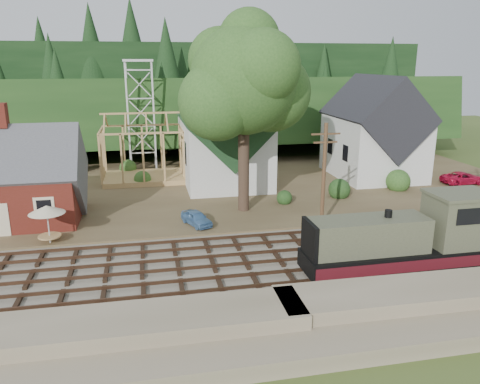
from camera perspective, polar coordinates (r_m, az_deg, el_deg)
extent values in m
plane|color=#384C1E|center=(29.54, 0.70, -8.82)|extent=(140.00, 140.00, 0.00)
cube|color=#7F7259|center=(22.33, 5.60, -17.68)|extent=(64.00, 5.00, 1.60)
cube|color=#726B5B|center=(29.50, 0.70, -8.67)|extent=(64.00, 11.00, 0.16)
cube|color=brown|center=(46.23, -4.07, 0.48)|extent=(64.00, 26.00, 0.30)
cube|color=#1E3F19|center=(69.58, -6.74, 5.45)|extent=(70.00, 28.96, 12.74)
cube|color=black|center=(85.33, -7.72, 7.31)|extent=(80.00, 20.00, 12.00)
cube|color=#551D13|center=(39.91, -26.07, -0.53)|extent=(10.00, 7.00, 3.80)
cube|color=#4C4C51|center=(39.47, -26.39, 2.12)|extent=(10.80, 7.41, 7.41)
cube|color=#551D13|center=(38.81, -27.17, 8.30)|extent=(0.90, 0.90, 1.80)
cube|color=beige|center=(36.84, -27.21, -3.07)|extent=(1.20, 0.06, 2.40)
cube|color=silver|center=(47.70, -2.08, 5.12)|extent=(8.00, 12.00, 6.40)
cube|color=#183518|center=(47.22, -2.12, 8.94)|extent=(8.40, 12.96, 8.40)
cube|color=silver|center=(41.14, -0.73, 10.74)|extent=(2.40, 2.40, 4.00)
cone|color=#183518|center=(40.99, -0.74, 15.34)|extent=(5.37, 5.37, 2.60)
cube|color=silver|center=(51.86, 15.90, 5.38)|extent=(8.00, 10.00, 6.40)
cube|color=black|center=(51.41, 16.17, 8.89)|extent=(8.40, 10.80, 8.40)
cube|color=tan|center=(49.64, -11.59, 1.74)|extent=(8.00, 6.00, 0.50)
cube|color=tan|center=(48.51, -12.02, 9.38)|extent=(8.00, 0.18, 0.18)
cube|color=silver|center=(53.20, -13.49, 8.85)|extent=(0.18, 0.18, 12.00)
cube|color=silver|center=(53.19, -10.45, 9.02)|extent=(0.18, 0.18, 12.00)
cube|color=silver|center=(55.99, -13.43, 9.18)|extent=(0.18, 0.18, 12.00)
cube|color=silver|center=(55.97, -10.53, 9.34)|extent=(0.18, 0.18, 12.00)
cube|color=silver|center=(54.24, -12.34, 15.40)|extent=(3.20, 3.20, 0.25)
cylinder|color=#38281E|center=(37.91, 0.45, 3.59)|extent=(0.90, 0.90, 8.00)
sphere|color=#2B531F|center=(37.10, 0.47, 13.45)|extent=(8.40, 8.40, 8.40)
sphere|color=#2B531F|center=(38.72, 3.85, 12.03)|extent=(6.40, 6.40, 6.40)
sphere|color=#2B531F|center=(36.00, -2.75, 10.98)|extent=(6.00, 6.00, 6.00)
cylinder|color=#4C331E|center=(34.93, 10.16, 1.78)|extent=(0.28, 0.28, 8.00)
cube|color=#4C331E|center=(34.32, 10.42, 6.97)|extent=(2.20, 0.12, 0.12)
cube|color=#4C331E|center=(34.41, 10.37, 5.99)|extent=(1.80, 0.12, 0.12)
cube|color=black|center=(29.87, 18.72, -8.72)|extent=(11.54, 2.40, 0.34)
cube|color=black|center=(29.59, 18.84, -7.47)|extent=(11.54, 2.79, 1.06)
cube|color=#464A36|center=(28.05, 15.36, -5.08)|extent=(6.92, 2.21, 2.02)
cube|color=#464A36|center=(30.86, 25.05, -3.08)|extent=(3.46, 2.69, 3.08)
cube|color=#464A36|center=(30.43, 25.40, -0.24)|extent=(3.65, 2.88, 0.19)
cube|color=black|center=(29.65, 26.74, -2.65)|extent=(2.31, 0.06, 0.96)
cube|color=#4C1017|center=(28.49, 20.26, -8.52)|extent=(11.54, 0.04, 0.67)
cube|color=#4C1017|center=(30.71, 17.52, -6.49)|extent=(11.54, 0.04, 0.67)
cylinder|color=black|center=(28.22, 17.62, -2.75)|extent=(0.42, 0.42, 0.67)
imported|color=#5483B5|center=(35.41, -5.33, -3.17)|extent=(2.42, 3.43, 1.08)
imported|color=gray|center=(39.92, -27.01, -2.69)|extent=(3.46, 2.21, 1.08)
imported|color=red|center=(52.03, 25.53, 1.55)|extent=(4.54, 2.34, 1.22)
cylinder|color=silver|center=(34.18, -22.31, -3.88)|extent=(0.11, 0.11, 2.38)
cylinder|color=tan|center=(34.40, -22.19, -4.99)|extent=(1.52, 1.52, 0.09)
cone|color=beige|center=(33.82, -22.52, -1.98)|extent=(2.38, 2.38, 0.54)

